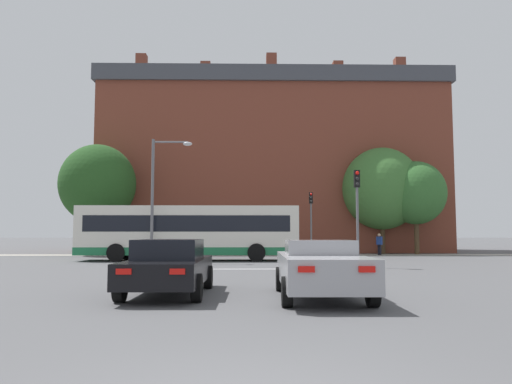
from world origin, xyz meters
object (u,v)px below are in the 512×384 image
object	(u,v)px
traffic_light_far_right	(311,213)
pedestrian_waiting	(379,243)
street_lamp_junction	(160,186)
car_saloon_left	(169,266)
traffic_light_near_right	(357,202)
bus_crossing_lead	(189,231)
car_roadster_right	(320,268)

from	to	relation	value
traffic_light_far_right	pedestrian_waiting	xyz separation A→B (m)	(5.01, 0.55, -2.11)
street_lamp_junction	car_saloon_left	bearing A→B (deg)	-79.05
traffic_light_near_right	pedestrian_waiting	bearing A→B (deg)	71.18
car_saloon_left	pedestrian_waiting	size ratio (longest dim) A/B	2.98
car_saloon_left	street_lamp_junction	world-z (taller)	street_lamp_junction
bus_crossing_lead	pedestrian_waiting	xyz separation A→B (m)	(12.93, 7.19, -0.76)
car_saloon_left	pedestrian_waiting	bearing A→B (deg)	64.35
car_saloon_left	traffic_light_near_right	bearing A→B (deg)	55.79
traffic_light_near_right	street_lamp_junction	size ratio (longest dim) A/B	0.67
car_roadster_right	street_lamp_junction	distance (m)	16.81
car_roadster_right	pedestrian_waiting	xyz separation A→B (m)	(7.84, 24.07, 0.19)
traffic_light_far_right	car_saloon_left	bearing A→B (deg)	-106.05
street_lamp_junction	car_roadster_right	bearing A→B (deg)	-66.70
traffic_light_far_right	traffic_light_near_right	distance (m)	12.69
car_roadster_right	pedestrian_waiting	world-z (taller)	pedestrian_waiting
car_roadster_right	bus_crossing_lead	size ratio (longest dim) A/B	0.39
car_saloon_left	bus_crossing_lead	bearing A→B (deg)	95.53
bus_crossing_lead	traffic_light_near_right	size ratio (longest dim) A/B	2.79
street_lamp_junction	pedestrian_waiting	size ratio (longest dim) A/B	4.30
bus_crossing_lead	traffic_light_far_right	bearing A→B (deg)	129.97
car_roadster_right	bus_crossing_lead	distance (m)	17.66
car_roadster_right	street_lamp_junction	xyz separation A→B (m)	(-6.51, 15.11, 3.43)
bus_crossing_lead	street_lamp_junction	xyz separation A→B (m)	(-1.42, -1.77, 2.48)
car_roadster_right	traffic_light_near_right	distance (m)	11.56
car_roadster_right	traffic_light_far_right	bearing A→B (deg)	84.25
traffic_light_far_right	traffic_light_near_right	size ratio (longest dim) A/B	1.01
car_saloon_left	car_roadster_right	distance (m)	3.80
car_roadster_right	bus_crossing_lead	xyz separation A→B (m)	(-5.09, 16.88, 0.95)
car_roadster_right	pedestrian_waiting	bearing A→B (deg)	73.07
street_lamp_junction	pedestrian_waiting	distance (m)	17.22
traffic_light_near_right	pedestrian_waiting	xyz separation A→B (m)	(4.51, 13.23, -2.09)
car_saloon_left	bus_crossing_lead	xyz separation A→B (m)	(-1.36, 16.15, 0.95)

